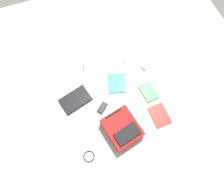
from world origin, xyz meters
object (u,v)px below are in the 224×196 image
at_px(computer_mouse, 144,66).
at_px(book_comic, 117,83).
at_px(laptop, 75,100).
at_px(pen_black, 83,68).
at_px(backpack, 122,129).
at_px(cable_coil, 89,157).
at_px(book_red, 149,92).
at_px(power_brick, 102,108).
at_px(usb_stick, 124,62).
at_px(book_manual, 160,115).

bearing_deg(computer_mouse, book_comic, -158.50).
distance_m(laptop, pen_black, 0.45).
bearing_deg(backpack, cable_coil, -161.01).
height_order(backpack, book_red, backpack).
relative_size(book_red, cable_coil, 2.10).
height_order(backpack, book_comic, backpack).
bearing_deg(pen_black, computer_mouse, -18.84).
bearing_deg(laptop, cable_coil, -93.55).
relative_size(backpack, power_brick, 3.28).
bearing_deg(computer_mouse, laptop, -163.88).
bearing_deg(book_comic, computer_mouse, 13.81).
bearing_deg(pen_black, book_red, -42.13).
bearing_deg(pen_black, usb_stick, -10.75).
distance_m(book_comic, book_manual, 0.65).
distance_m(backpack, book_comic, 0.59).
bearing_deg(computer_mouse, power_brick, -145.42).
height_order(pen_black, usb_stick, same).
bearing_deg(book_manual, pen_black, 125.95).
bearing_deg(usb_stick, book_manual, -80.76).
height_order(book_red, power_brick, power_brick).
distance_m(laptop, book_red, 0.90).
bearing_deg(computer_mouse, book_red, -95.46).
xyz_separation_m(book_manual, pen_black, (-0.66, 0.91, -0.01)).
bearing_deg(book_manual, power_brick, 152.53).
height_order(book_comic, computer_mouse, computer_mouse).
bearing_deg(power_brick, laptop, 143.37).
distance_m(book_manual, power_brick, 0.68).
relative_size(computer_mouse, cable_coil, 0.79).
relative_size(book_manual, computer_mouse, 2.79).
distance_m(book_manual, usb_stick, 0.82).
relative_size(book_manual, pen_black, 1.84).
bearing_deg(laptop, power_brick, -36.63).
bearing_deg(book_red, book_comic, 143.33).
xyz_separation_m(power_brick, pen_black, (-0.06, 0.60, -0.01)).
relative_size(book_manual, usb_stick, 5.96).
xyz_separation_m(book_manual, computer_mouse, (0.08, 0.66, 0.01)).
relative_size(cable_coil, usb_stick, 2.72).
bearing_deg(laptop, book_comic, 4.32).
bearing_deg(power_brick, pen_black, 95.48).
xyz_separation_m(book_manual, cable_coil, (-0.92, -0.16, -0.01)).
bearing_deg(power_brick, book_manual, -27.47).
bearing_deg(usb_stick, book_comic, -128.10).
bearing_deg(book_red, backpack, -145.66).
height_order(book_manual, computer_mouse, computer_mouse).
distance_m(laptop, cable_coil, 0.68).
distance_m(backpack, book_red, 0.58).
bearing_deg(power_brick, computer_mouse, 26.88).
distance_m(book_manual, book_red, 0.32).
distance_m(backpack, pen_black, 0.95).
distance_m(laptop, usb_stick, 0.80).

